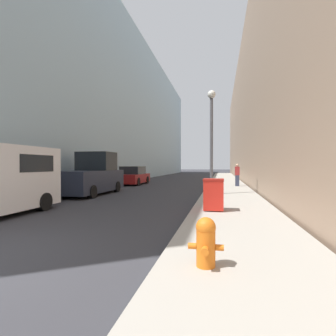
{
  "coord_description": "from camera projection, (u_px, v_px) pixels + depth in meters",
  "views": [
    {
      "loc": [
        4.56,
        -3.36,
        1.61
      ],
      "look_at": [
        0.2,
        18.2,
        1.38
      ],
      "focal_mm": 28.0,
      "sensor_mm": 36.0,
      "label": 1
    }
  ],
  "objects": [
    {
      "name": "sidewalk_right",
      "position": [
        227.0,
        185.0,
        20.86
      ],
      "size": [
        2.86,
        60.0,
        0.13
      ],
      "color": "#9E998E",
      "rests_on": "ground"
    },
    {
      "name": "building_left_glass",
      "position": [
        95.0,
        110.0,
        31.68
      ],
      "size": [
        12.0,
        60.0,
        16.71
      ],
      "color": "#99B7C6",
      "rests_on": "ground"
    },
    {
      "name": "building_right_stone",
      "position": [
        299.0,
        113.0,
        27.14
      ],
      "size": [
        12.0,
        60.0,
        14.1
      ],
      "color": "#9E7F66",
      "rests_on": "ground"
    },
    {
      "name": "fire_hydrant",
      "position": [
        206.0,
        241.0,
        3.84
      ],
      "size": [
        0.52,
        0.41,
        0.73
      ],
      "color": "orange",
      "rests_on": "sidewalk_right"
    },
    {
      "name": "trash_bin",
      "position": [
        214.0,
        194.0,
        8.6
      ],
      "size": [
        0.66,
        0.65,
        1.05
      ],
      "color": "red",
      "rests_on": "sidewalk_right"
    },
    {
      "name": "lamppost",
      "position": [
        211.0,
        134.0,
        13.51
      ],
      "size": [
        0.42,
        0.42,
        5.35
      ],
      "color": "#4C4C51",
      "rests_on": "sidewalk_right"
    },
    {
      "name": "pickup_truck",
      "position": [
        91.0,
        177.0,
        14.63
      ],
      "size": [
        2.17,
        4.98,
        2.38
      ],
      "color": "#232838",
      "rests_on": "ground"
    },
    {
      "name": "parked_sedan_near",
      "position": [
        133.0,
        176.0,
        22.02
      ],
      "size": [
        1.91,
        4.27,
        1.52
      ],
      "color": "maroon",
      "rests_on": "ground"
    },
    {
      "name": "pedestrian_on_sidewalk",
      "position": [
        237.0,
        175.0,
        18.69
      ],
      "size": [
        0.32,
        0.21,
        1.6
      ],
      "color": "#2D3347",
      "rests_on": "sidewalk_right"
    }
  ]
}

